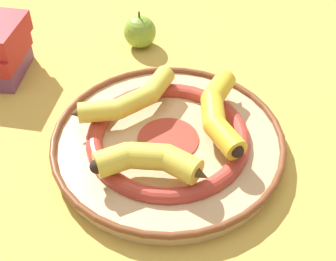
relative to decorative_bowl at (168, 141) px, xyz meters
The scene contains 6 objects.
ground_plane 0.04m from the decorative_bowl, 134.29° to the right, with size 2.80×2.80×0.00m, color gold.
decorative_bowl is the anchor object (origin of this frame).
banana_a 0.09m from the decorative_bowl, behind, with size 0.10×0.19×0.03m.
banana_b 0.09m from the decorative_bowl, 52.77° to the left, with size 0.12×0.17×0.04m.
banana_c 0.09m from the decorative_bowl, 74.80° to the right, with size 0.16×0.10×0.04m.
apple 0.30m from the decorative_bowl, 133.27° to the left, with size 0.06×0.06×0.08m.
Camera 1 is at (0.30, -0.41, 0.54)m, focal length 50.00 mm.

